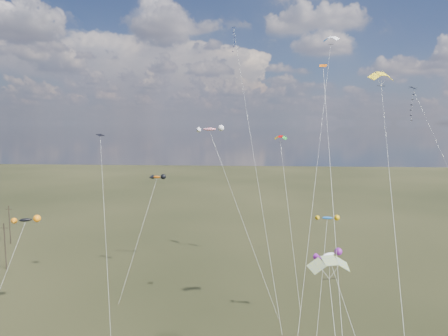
# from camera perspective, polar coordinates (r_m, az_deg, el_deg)

# --- Properties ---
(utility_pole_near) EXTENTS (1.40, 0.20, 8.00)m
(utility_pole_near) POSITION_cam_1_polar(r_m,az_deg,el_deg) (78.07, -28.80, -9.73)
(utility_pole_near) COLOR black
(utility_pole_near) RESTS_ON ground
(utility_pole_far) EXTENTS (1.40, 0.20, 8.00)m
(utility_pole_far) POSITION_cam_1_polar(r_m,az_deg,el_deg) (93.69, -28.29, -7.10)
(utility_pole_far) COLOR black
(utility_pole_far) RESTS_ON ground
(diamond_black_high) EXTENTS (7.88, 18.25, 30.24)m
(diamond_black_high) POSITION_cam_1_polar(r_m,az_deg,el_deg) (66.44, 25.92, 6.72)
(diamond_black_high) COLOR black
(diamond_black_high) RESTS_ON ground
(diamond_navy_tall) EXTENTS (7.51, 26.22, 41.14)m
(diamond_navy_tall) POSITION_cam_1_polar(r_m,az_deg,el_deg) (68.57, 1.83, 15.23)
(diamond_navy_tall) COLOR #0B1A45
(diamond_navy_tall) RESTS_ON ground
(diamond_black_mid) EXTENTS (6.29, 14.02, 23.23)m
(diamond_black_mid) POSITION_cam_1_polar(r_m,az_deg,el_deg) (55.41, -16.94, -2.07)
(diamond_black_mid) COLOR black
(diamond_black_mid) RESTS_ON ground
(diamond_orange_center) EXTENTS (1.34, 21.59, 30.87)m
(diamond_orange_center) POSITION_cam_1_polar(r_m,az_deg,el_deg) (36.66, 15.05, -1.36)
(diamond_orange_center) COLOR #EB5B01
(diamond_orange_center) RESTS_ON ground
(parafoil_yellow) EXTENTS (4.97, 23.75, 30.32)m
(parafoil_yellow) POSITION_cam_1_polar(r_m,az_deg,el_deg) (44.10, 21.63, 12.22)
(parafoil_yellow) COLOR yellow
(parafoil_yellow) RESTS_ON ground
(parafoil_blue_white) EXTENTS (8.79, 26.62, 37.99)m
(parafoil_blue_white) POSITION_cam_1_polar(r_m,az_deg,el_deg) (63.94, 15.00, 17.34)
(parafoil_blue_white) COLOR #1860B3
(parafoil_blue_white) RESTS_ON ground
(parafoil_striped) EXTENTS (3.24, 9.47, 15.81)m
(parafoil_striped) POSITION_cam_1_polar(r_m,az_deg,el_deg) (29.69, 14.89, -12.72)
(parafoil_striped) COLOR #F3F51C
(parafoil_striped) RESTS_ON ground
(parafoil_tricolor) EXTENTS (3.02, 17.54, 23.05)m
(parafoil_tricolor) POSITION_cam_1_polar(r_m,az_deg,el_deg) (67.30, 8.09, 4.33)
(parafoil_tricolor) COLOR #D49B0C
(parafoil_tricolor) RESTS_ON ground
(novelty_black_orange) EXTENTS (3.00, 10.35, 13.35)m
(novelty_black_orange) POSITION_cam_1_polar(r_m,az_deg,el_deg) (55.25, -26.52, -6.70)
(novelty_black_orange) COLOR black
(novelty_black_orange) RESTS_ON ground
(novelty_orange_black) EXTENTS (4.51, 11.89, 16.75)m
(novelty_orange_black) POSITION_cam_1_polar(r_m,az_deg,el_deg) (64.21, -9.57, -1.34)
(novelty_orange_black) COLOR orange
(novelty_orange_black) RESTS_ON ground
(novelty_white_purple) EXTENTS (5.35, 6.68, 13.19)m
(novelty_white_purple) POSITION_cam_1_polar(r_m,az_deg,el_deg) (38.43, 14.77, -11.96)
(novelty_white_purple) COLOR silver
(novelty_white_purple) RESTS_ON ground
(novelty_redwhite_stripe) EXTENTS (12.18, 14.01, 24.39)m
(novelty_redwhite_stripe) POSITION_cam_1_polar(r_m,az_deg,el_deg) (62.04, -2.05, 5.48)
(novelty_redwhite_stripe) COLOR red
(novelty_redwhite_stripe) RESTS_ON ground
(novelty_blue_yellow) EXTENTS (3.51, 7.45, 14.17)m
(novelty_blue_yellow) POSITION_cam_1_polar(r_m,az_deg,el_deg) (48.06, 14.53, -7.03)
(novelty_blue_yellow) COLOR #1759AE
(novelty_blue_yellow) RESTS_ON ground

